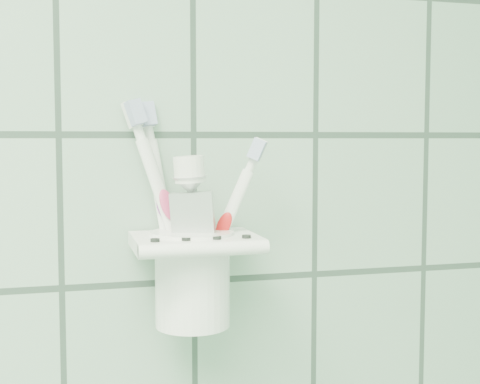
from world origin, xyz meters
The scene contains 6 objects.
holder_bracket centered at (0.64, 1.15, 1.30)m, with size 0.11×0.10×0.04m.
cup centered at (0.64, 1.16, 1.27)m, with size 0.08×0.08×0.09m.
toothbrush_pink centered at (0.65, 1.16, 1.33)m, with size 0.07×0.04×0.21m.
toothbrush_blue centered at (0.63, 1.17, 1.33)m, with size 0.04×0.04×0.21m.
toothbrush_orange centered at (0.63, 1.17, 1.32)m, with size 0.07×0.03×0.18m.
toothpaste_tube centered at (0.64, 1.15, 1.31)m, with size 0.05×0.04×0.16m.
Camera 1 is at (0.52, 0.54, 1.39)m, focal length 50.00 mm.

